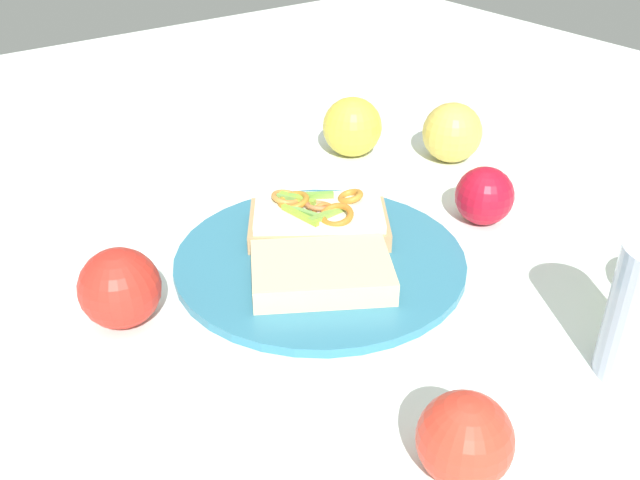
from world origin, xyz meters
The scene contains 9 objects.
ground_plane centered at (0.00, 0.00, 0.00)m, with size 2.00×2.00×0.00m, color silver.
plate centered at (0.00, 0.00, 0.01)m, with size 0.31×0.31×0.01m, color teal.
sandwich centered at (-0.03, -0.04, 0.03)m, with size 0.18×0.17×0.04m.
bread_slice_side centered at (0.03, 0.04, 0.02)m, with size 0.14×0.10×0.03m, color beige.
apple_0 centered at (-0.31, -0.11, 0.04)m, with size 0.08×0.08×0.08m, color gold.
apple_2 centered at (0.21, -0.03, 0.04)m, with size 0.08×0.08×0.08m, color red.
apple_3 centered at (-0.21, -0.20, 0.04)m, with size 0.08×0.08×0.08m, color gold.
apple_4 centered at (-0.21, 0.04, 0.03)m, with size 0.07×0.07×0.07m, color #B51024.
apple_5 centered at (0.09, 0.29, 0.04)m, with size 0.07×0.07×0.07m, color red.
Camera 1 is at (0.39, 0.52, 0.42)m, focal length 40.13 mm.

